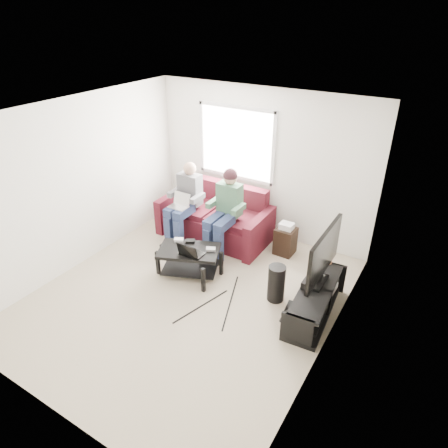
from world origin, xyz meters
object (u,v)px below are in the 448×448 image
at_px(sofa, 216,219).
at_px(tv_stand, 315,302).
at_px(coffee_table, 189,256).
at_px(tv, 324,255).
at_px(end_table, 285,240).
at_px(subwoofer, 276,283).

bearing_deg(sofa, tv_stand, -25.86).
height_order(coffee_table, tv_stand, coffee_table).
xyz_separation_m(tv, end_table, (-0.97, 1.11, -0.66)).
bearing_deg(tv, coffee_table, -173.55).
height_order(tv_stand, end_table, end_table).
height_order(subwoofer, end_table, end_table).
height_order(coffee_table, subwoofer, subwoofer).
relative_size(coffee_table, end_table, 1.86).
height_order(coffee_table, end_table, end_table).
height_order(sofa, coffee_table, sofa).
distance_m(subwoofer, end_table, 1.25).
bearing_deg(tv, end_table, 131.00).
bearing_deg(subwoofer, coffee_table, -174.16).
relative_size(sofa, end_table, 3.46).
height_order(sofa, tv, tv).
distance_m(tv_stand, tv, 0.72).
bearing_deg(end_table, tv_stand, -51.35).
bearing_deg(subwoofer, tv_stand, -1.87).
bearing_deg(tv_stand, sofa, 154.14).
bearing_deg(end_table, tv, -49.00).
xyz_separation_m(coffee_table, end_table, (1.02, 1.34, -0.08)).
bearing_deg(sofa, end_table, 4.63).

